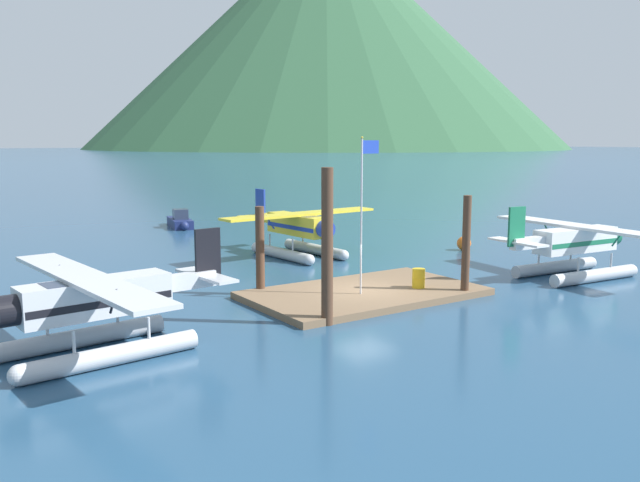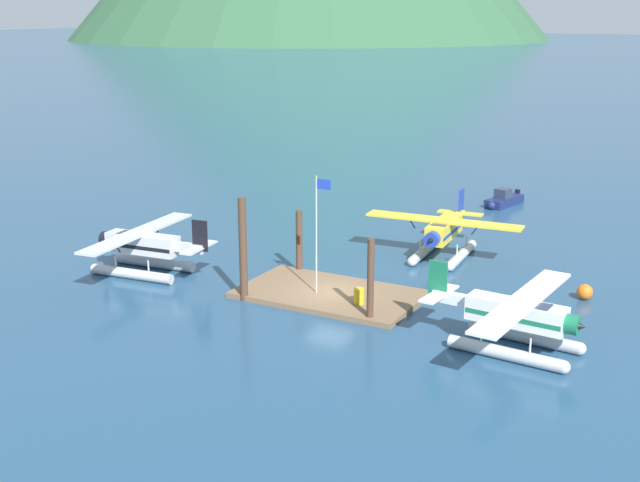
# 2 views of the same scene
# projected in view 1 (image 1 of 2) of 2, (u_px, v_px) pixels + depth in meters

# --- Properties ---
(ground_plane) EXTENTS (1200.00, 1200.00, 0.00)m
(ground_plane) POSITION_uv_depth(u_px,v_px,m) (364.00, 297.00, 29.86)
(ground_plane) COLOR navy
(dock_platform) EXTENTS (10.32, 6.06, 0.30)m
(dock_platform) POSITION_uv_depth(u_px,v_px,m) (364.00, 293.00, 29.83)
(dock_platform) COLOR brown
(dock_platform) RESTS_ON ground
(piling_near_left) EXTENTS (0.44, 0.44, 5.98)m
(piling_near_left) POSITION_uv_depth(u_px,v_px,m) (327.00, 247.00, 24.86)
(piling_near_left) COLOR #4C3323
(piling_near_left) RESTS_ON ground
(piling_near_right) EXTENTS (0.37, 0.37, 4.57)m
(piling_near_right) POSITION_uv_depth(u_px,v_px,m) (466.00, 247.00, 29.50)
(piling_near_right) COLOR #4C3323
(piling_near_right) RESTS_ON ground
(piling_far_left) EXTENTS (0.40, 0.40, 4.04)m
(piling_far_left) POSITION_uv_depth(u_px,v_px,m) (260.00, 251.00, 29.93)
(piling_far_left) COLOR #4C3323
(piling_far_left) RESTS_ON ground
(flagpole) EXTENTS (0.95, 0.10, 6.83)m
(flagpole) POSITION_uv_depth(u_px,v_px,m) (364.00, 198.00, 28.51)
(flagpole) COLOR silver
(flagpole) RESTS_ON dock_platform
(fuel_drum) EXTENTS (0.62, 0.62, 0.88)m
(fuel_drum) POSITION_uv_depth(u_px,v_px,m) (419.00, 278.00, 30.23)
(fuel_drum) COLOR gold
(fuel_drum) RESTS_ON dock_platform
(mooring_buoy) EXTENTS (0.90, 0.90, 0.90)m
(mooring_buoy) POSITION_uv_depth(u_px,v_px,m) (464.00, 243.00, 42.31)
(mooring_buoy) COLOR orange
(mooring_buoy) RESTS_ON ground
(mountain_ridge_west_peak) EXTENTS (387.82, 387.82, 182.15)m
(mountain_ridge_west_peak) POSITION_uv_depth(u_px,v_px,m) (326.00, 36.00, 541.57)
(mountain_ridge_west_peak) COLOR #2D5638
(mountain_ridge_west_peak) RESTS_ON ground
(seaplane_yellow_bow_right) EXTENTS (10.47, 7.97, 3.84)m
(seaplane_yellow_bow_right) POSITION_uv_depth(u_px,v_px,m) (298.00, 231.00, 39.90)
(seaplane_yellow_bow_right) COLOR #B7BABF
(seaplane_yellow_bow_right) RESTS_ON ground
(seaplane_white_stbd_aft) EXTENTS (7.97, 10.48, 3.84)m
(seaplane_white_stbd_aft) POSITION_uv_depth(u_px,v_px,m) (576.00, 247.00, 33.79)
(seaplane_white_stbd_aft) COLOR #B7BABF
(seaplane_white_stbd_aft) RESTS_ON ground
(seaplane_silver_port_aft) EXTENTS (7.96, 10.49, 3.84)m
(seaplane_silver_port_aft) POSITION_uv_depth(u_px,v_px,m) (95.00, 309.00, 21.44)
(seaplane_silver_port_aft) COLOR #B7BABF
(seaplane_silver_port_aft) RESTS_ON ground
(boat_navy_open_north) EXTENTS (2.39, 4.82, 1.50)m
(boat_navy_open_north) POSITION_uv_depth(u_px,v_px,m) (180.00, 221.00, 53.42)
(boat_navy_open_north) COLOR navy
(boat_navy_open_north) RESTS_ON ground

